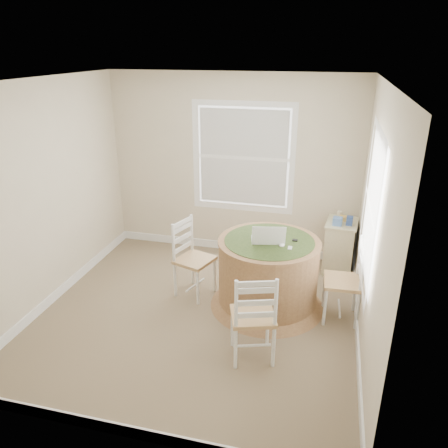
% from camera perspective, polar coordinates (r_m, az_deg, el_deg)
% --- Properties ---
extents(room, '(3.64, 3.64, 2.64)m').
position_cam_1_polar(room, '(4.73, -1.30, 2.36)').
color(room, '#7E6E50').
rests_on(room, ground).
extents(round_table, '(1.36, 1.36, 0.85)m').
position_cam_1_polar(round_table, '(5.17, 5.77, -6.09)').
color(round_table, '#9A7045').
rests_on(round_table, ground).
extents(chair_left, '(0.51, 0.53, 0.95)m').
position_cam_1_polar(chair_left, '(5.38, -3.85, -4.68)').
color(chair_left, white).
rests_on(chair_left, ground).
extents(chair_near, '(0.52, 0.51, 0.95)m').
position_cam_1_polar(chair_near, '(4.34, 3.80, -11.86)').
color(chair_near, white).
rests_on(chair_near, ground).
extents(chair_right, '(0.42, 0.44, 0.95)m').
position_cam_1_polar(chair_right, '(5.08, 15.21, -7.22)').
color(chair_right, white).
rests_on(chair_right, ground).
extents(laptop, '(0.43, 0.39, 0.26)m').
position_cam_1_polar(laptop, '(4.96, 5.76, -1.99)').
color(laptop, white).
rests_on(laptop, round_table).
extents(mouse, '(0.07, 0.11, 0.04)m').
position_cam_1_polar(mouse, '(4.90, 7.57, -2.69)').
color(mouse, white).
rests_on(mouse, round_table).
extents(phone, '(0.05, 0.09, 0.02)m').
position_cam_1_polar(phone, '(4.85, 8.61, -3.16)').
color(phone, '#B7BABF').
rests_on(phone, round_table).
extents(keys, '(0.06, 0.05, 0.02)m').
position_cam_1_polar(keys, '(5.03, 9.25, -2.17)').
color(keys, black).
rests_on(keys, round_table).
extents(corner_chest, '(0.45, 0.58, 0.72)m').
position_cam_1_polar(corner_chest, '(6.20, 14.86, -2.79)').
color(corner_chest, beige).
rests_on(corner_chest, ground).
extents(tissue_box, '(0.13, 0.13, 0.10)m').
position_cam_1_polar(tissue_box, '(5.93, 14.65, 0.38)').
color(tissue_box, '#557FC4').
rests_on(tissue_box, corner_chest).
extents(box_yellow, '(0.16, 0.11, 0.06)m').
position_cam_1_polar(box_yellow, '(6.10, 15.53, 0.68)').
color(box_yellow, '#EDBB53').
rests_on(box_yellow, corner_chest).
extents(box_blue, '(0.09, 0.09, 0.12)m').
position_cam_1_polar(box_blue, '(5.96, 16.02, 0.44)').
color(box_blue, '#2F4B8F').
rests_on(box_blue, corner_chest).
extents(cup_cream, '(0.07, 0.07, 0.09)m').
position_cam_1_polar(cup_cream, '(6.17, 14.89, 1.18)').
color(cup_cream, beige).
rests_on(cup_cream, corner_chest).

